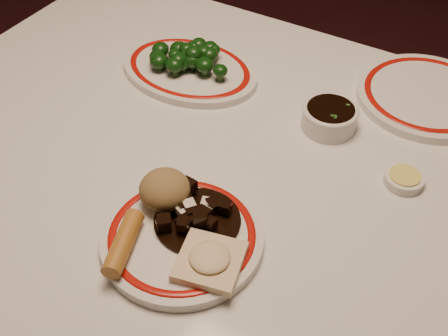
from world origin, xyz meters
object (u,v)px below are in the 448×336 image
(soy_bowl, at_px, (329,118))
(broccoli_pile, at_px, (189,56))
(dining_table, at_px, (216,190))
(fried_wonton, at_px, (210,260))
(stirfry_heap, at_px, (195,215))
(broccoli_plate, at_px, (189,70))
(spring_roll, at_px, (123,243))
(rice_mound, at_px, (165,190))
(main_plate, at_px, (182,237))

(soy_bowl, bearing_deg, broccoli_pile, 177.59)
(dining_table, bearing_deg, fried_wonton, -60.42)
(fried_wonton, distance_m, stirfry_heap, 0.08)
(stirfry_heap, bearing_deg, broccoli_plate, 124.29)
(fried_wonton, distance_m, broccoli_pile, 0.48)
(spring_roll, bearing_deg, soy_bowl, 53.14)
(stirfry_heap, bearing_deg, dining_table, 110.95)
(rice_mound, xyz_separation_m, stirfry_heap, (0.06, -0.01, -0.02))
(dining_table, relative_size, broccoli_pile, 6.92)
(broccoli_plate, bearing_deg, stirfry_heap, -55.71)
(fried_wonton, relative_size, soy_bowl, 1.07)
(rice_mound, xyz_separation_m, broccoli_plate, (-0.17, 0.32, -0.04))
(soy_bowl, bearing_deg, dining_table, -130.60)
(rice_mound, height_order, broccoli_plate, rice_mound)
(main_plate, bearing_deg, rice_mound, 144.44)
(broccoli_plate, xyz_separation_m, broccoli_pile, (-0.00, 0.00, 0.03))
(stirfry_heap, distance_m, broccoli_plate, 0.40)
(dining_table, distance_m, soy_bowl, 0.24)
(fried_wonton, bearing_deg, main_plate, 158.57)
(broccoli_pile, relative_size, soy_bowl, 1.78)
(main_plate, height_order, soy_bowl, soy_bowl)
(spring_roll, distance_m, soy_bowl, 0.44)
(broccoli_pile, xyz_separation_m, soy_bowl, (0.31, -0.01, -0.02))
(stirfry_heap, bearing_deg, soy_bowl, 75.87)
(main_plate, relative_size, fried_wonton, 2.42)
(stirfry_heap, bearing_deg, rice_mound, 172.54)
(main_plate, height_order, stirfry_heap, stirfry_heap)
(stirfry_heap, bearing_deg, fried_wonton, -42.98)
(main_plate, height_order, broccoli_pile, broccoli_pile)
(rice_mound, bearing_deg, broccoli_plate, 117.44)
(spring_roll, height_order, broccoli_plate, spring_roll)
(stirfry_heap, distance_m, broccoli_pile, 0.40)
(dining_table, height_order, fried_wonton, fried_wonton)
(dining_table, distance_m, stirfry_heap, 0.21)
(spring_roll, distance_m, broccoli_pile, 0.46)
(spring_roll, xyz_separation_m, broccoli_pile, (-0.17, 0.43, 0.01))
(spring_roll, relative_size, fried_wonton, 1.00)
(main_plate, xyz_separation_m, stirfry_heap, (0.00, 0.03, 0.02))
(dining_table, height_order, rice_mound, rice_mound)
(broccoli_pile, bearing_deg, rice_mound, -62.50)
(main_plate, bearing_deg, fried_wonton, -21.43)
(rice_mound, distance_m, stirfry_heap, 0.06)
(main_plate, height_order, rice_mound, rice_mound)
(broccoli_plate, bearing_deg, rice_mound, -62.56)
(broccoli_pile, bearing_deg, spring_roll, -68.42)
(main_plate, bearing_deg, dining_table, 107.03)
(dining_table, bearing_deg, broccoli_pile, 133.43)
(main_plate, bearing_deg, stirfry_heap, 86.22)
(stirfry_heap, distance_m, soy_bowl, 0.33)
(spring_roll, distance_m, fried_wonton, 0.12)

